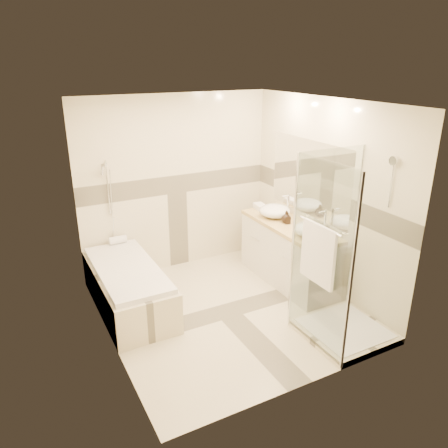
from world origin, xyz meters
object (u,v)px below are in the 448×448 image
vessel_sink_near (275,211)px  amenity_bottle_a (288,218)px  amenity_bottle_b (286,217)px  vessel_sink_far (310,230)px  vanity (288,253)px  shower_enclosure (335,294)px  bathtub (128,285)px

vessel_sink_near → amenity_bottle_a: size_ratio=2.79×
amenity_bottle_a → amenity_bottle_b: size_ratio=0.91×
vessel_sink_near → vessel_sink_far: bearing=-90.0°
vanity → amenity_bottle_b: bearing=107.4°
vessel_sink_far → shower_enclosure: bearing=-108.3°
amenity_bottle_a → amenity_bottle_b: amenity_bottle_b is taller
vessel_sink_far → amenity_bottle_a: (0.00, 0.48, -0.00)m
vanity → shower_enclosure: size_ratio=0.79×
shower_enclosure → vessel_sink_near: bearing=80.4°
vanity → vessel_sink_near: 0.61m
amenity_bottle_b → vessel_sink_near: bearing=90.0°
vessel_sink_far → amenity_bottle_a: size_ratio=2.65×
bathtub → shower_enclosure: (1.86, -1.62, 0.20)m
vanity → vessel_sink_near: bearing=93.3°
vessel_sink_far → amenity_bottle_a: bearing=90.0°
bathtub → shower_enclosure: bearing=-41.1°
bathtub → vessel_sink_near: (2.13, -0.01, 0.63)m
vanity → shower_enclosure: (-0.29, -1.27, 0.08)m
vanity → amenity_bottle_a: amenity_bottle_a is taller
shower_enclosure → amenity_bottle_a: (0.27, 1.30, 0.42)m
bathtub → shower_enclosure: size_ratio=0.83×
amenity_bottle_a → amenity_bottle_b: 0.03m
vessel_sink_near → amenity_bottle_b: (0.00, -0.28, -0.00)m
bathtub → amenity_bottle_a: 2.24m
bathtub → amenity_bottle_a: (2.13, -0.32, 0.62)m
vessel_sink_near → amenity_bottle_b: bearing=-90.0°
shower_enclosure → amenity_bottle_a: shower_enclosure is taller
shower_enclosure → amenity_bottle_a: bearing=78.2°
bathtub → amenity_bottle_a: bearing=-8.5°
bathtub → vessel_sink_near: bearing=-0.2°
vessel_sink_far → amenity_bottle_b: amenity_bottle_b is taller
shower_enclosure → vessel_sink_far: 0.97m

